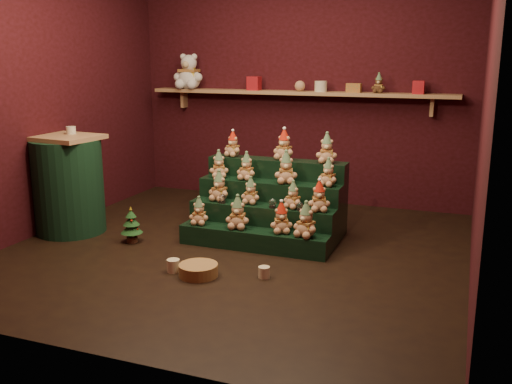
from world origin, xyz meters
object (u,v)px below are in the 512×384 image
at_px(mug_right, 264,272).
at_px(mug_left, 173,266).
at_px(white_bear, 189,67).
at_px(mini_christmas_tree, 131,225).
at_px(riser_tier_front, 253,240).
at_px(brown_bear, 379,83).
at_px(snow_globe_a, 222,198).
at_px(snow_globe_c, 300,206).
at_px(side_table, 68,185).
at_px(snow_globe_b, 272,203).
at_px(wicker_basket, 198,270).

bearing_deg(mug_right, mug_left, -169.06).
relative_size(mug_left, mug_right, 1.15).
bearing_deg(white_bear, mini_christmas_tree, -82.01).
relative_size(mini_christmas_tree, white_bear, 0.66).
distance_m(riser_tier_front, brown_bear, 2.34).
bearing_deg(snow_globe_a, white_bear, 125.59).
height_order(snow_globe_a, snow_globe_c, snow_globe_a).
bearing_deg(side_table, snow_globe_a, 17.23).
bearing_deg(mug_right, snow_globe_c, 85.53).
height_order(riser_tier_front, snow_globe_c, snow_globe_c).
height_order(mini_christmas_tree, brown_bear, brown_bear).
xyz_separation_m(snow_globe_c, white_bear, (-1.90, 1.59, 1.18)).
relative_size(mug_right, brown_bear, 0.44).
bearing_deg(snow_globe_b, brown_bear, 67.30).
bearing_deg(mug_left, mini_christmas_tree, 143.94).
bearing_deg(mini_christmas_tree, snow_globe_c, 14.00).
relative_size(side_table, brown_bear, 4.63).
bearing_deg(mug_left, snow_globe_a, 87.97).
distance_m(snow_globe_a, white_bear, 2.28).
height_order(mini_christmas_tree, wicker_basket, mini_christmas_tree).
height_order(snow_globe_c, wicker_basket, snow_globe_c).
height_order(snow_globe_c, side_table, side_table).
xyz_separation_m(snow_globe_b, snow_globe_c, (0.26, 0.00, -0.00)).
xyz_separation_m(riser_tier_front, brown_bear, (0.79, 1.75, 1.33)).
height_order(side_table, mug_right, side_table).
relative_size(snow_globe_b, mug_left, 0.83).
distance_m(mini_christmas_tree, mug_right, 1.53).
bearing_deg(mug_right, brown_bear, 78.91).
xyz_separation_m(snow_globe_c, wicker_basket, (-0.57, -0.92, -0.35)).
bearing_deg(snow_globe_b, side_table, -171.45).
distance_m(mug_right, brown_bear, 2.77).
height_order(mug_left, white_bear, white_bear).
bearing_deg(side_table, mug_left, -16.44).
xyz_separation_m(snow_globe_a, mini_christmas_tree, (-0.77, -0.38, -0.24)).
bearing_deg(side_table, white_bear, 84.38).
distance_m(riser_tier_front, snow_globe_a, 0.52).
height_order(wicker_basket, brown_bear, brown_bear).
distance_m(side_table, mini_christmas_tree, 0.82).
bearing_deg(mini_christmas_tree, snow_globe_b, 16.74).
bearing_deg(white_bear, snow_globe_b, -46.69).
distance_m(snow_globe_c, mini_christmas_tree, 1.60).
xyz_separation_m(snow_globe_c, mug_left, (-0.80, -0.92, -0.35)).
height_order(snow_globe_a, wicker_basket, snow_globe_a).
bearing_deg(snow_globe_a, side_table, -168.69).
xyz_separation_m(mug_right, white_bear, (-1.84, 2.36, 1.54)).
xyz_separation_m(snow_globe_c, brown_bear, (0.40, 1.59, 1.02)).
bearing_deg(mini_christmas_tree, brown_bear, 45.51).
bearing_deg(white_bear, side_table, -104.15).
relative_size(mug_right, wicker_basket, 0.29).
bearing_deg(wicker_basket, mug_right, 16.56).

